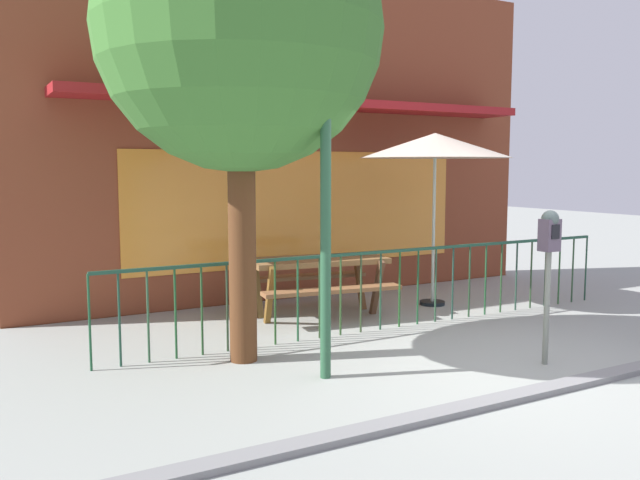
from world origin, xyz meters
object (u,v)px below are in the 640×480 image
object	(u,v)px
picnic_table_left	(317,270)
patio_umbrella	(435,146)
street_tree	(239,29)
parking_meter_near	(549,246)
street_lamp	(326,81)

from	to	relation	value
picnic_table_left	patio_umbrella	bearing A→B (deg)	-5.40
picnic_table_left	street_tree	bearing A→B (deg)	-139.06
patio_umbrella	parking_meter_near	xyz separation A→B (m)	(-0.83, -2.83, -1.06)
picnic_table_left	street_tree	distance (m)	3.44
picnic_table_left	patio_umbrella	size ratio (longest dim) A/B	0.81
street_tree	picnic_table_left	bearing A→B (deg)	40.94
parking_meter_near	street_tree	bearing A→B (deg)	148.71
patio_umbrella	street_lamp	world-z (taller)	street_lamp
picnic_table_left	parking_meter_near	xyz separation A→B (m)	(0.96, -2.99, 0.58)
picnic_table_left	patio_umbrella	world-z (taller)	patio_umbrella
street_tree	street_lamp	distance (m)	1.14
parking_meter_near	street_tree	xyz separation A→B (m)	(-2.59, 1.58, 2.09)
parking_meter_near	street_tree	distance (m)	3.69
patio_umbrella	street_tree	world-z (taller)	street_tree
street_lamp	patio_umbrella	bearing A→B (deg)	35.70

